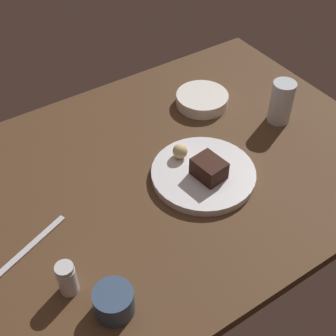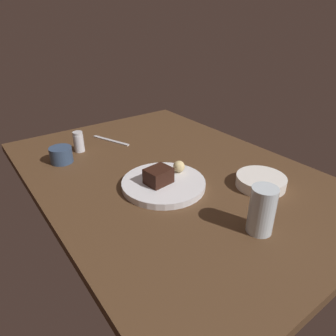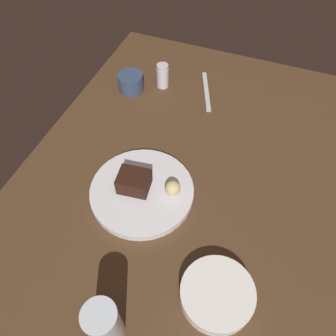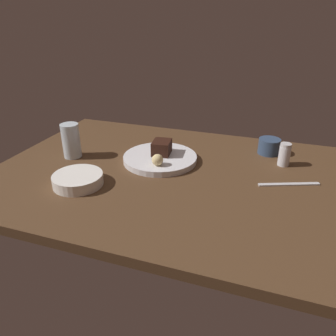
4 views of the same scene
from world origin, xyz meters
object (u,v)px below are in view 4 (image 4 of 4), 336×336
(bread_roll, at_px, (157,160))
(butter_knife, at_px, (289,184))
(water_glass, at_px, (71,141))
(side_bowl, at_px, (78,180))
(coffee_cup, at_px, (269,146))
(dessert_plate, at_px, (160,158))
(chocolate_cake_slice, at_px, (162,147))
(salt_shaker, at_px, (284,155))

(bread_roll, distance_m, butter_knife, 0.42)
(water_glass, relative_size, side_bowl, 0.81)
(side_bowl, xyz_separation_m, coffee_cup, (0.54, 0.44, 0.01))
(coffee_cup, bearing_deg, dessert_plate, -151.40)
(chocolate_cake_slice, relative_size, coffee_cup, 0.96)
(side_bowl, bearing_deg, bread_roll, 40.87)
(chocolate_cake_slice, xyz_separation_m, water_glass, (-0.32, -0.09, 0.02))
(butter_knife, bearing_deg, bread_roll, -16.19)
(butter_knife, bearing_deg, salt_shaker, -102.86)
(salt_shaker, xyz_separation_m, side_bowl, (-0.59, -0.35, -0.02))
(salt_shaker, xyz_separation_m, water_glass, (-0.73, -0.17, 0.02))
(salt_shaker, bearing_deg, dessert_plate, -165.49)
(water_glass, height_order, butter_knife, water_glass)
(dessert_plate, bearing_deg, coffee_cup, 28.60)
(bread_roll, bearing_deg, water_glass, 178.52)
(dessert_plate, height_order, butter_knife, dessert_plate)
(chocolate_cake_slice, xyz_separation_m, bread_roll, (0.02, -0.09, -0.00))
(bread_roll, xyz_separation_m, coffee_cup, (0.34, 0.27, -0.01))
(chocolate_cake_slice, bearing_deg, water_glass, -164.77)
(dessert_plate, xyz_separation_m, salt_shaker, (0.42, 0.11, 0.03))
(salt_shaker, relative_size, butter_knife, 0.42)
(chocolate_cake_slice, distance_m, side_bowl, 0.32)
(water_glass, distance_m, coffee_cup, 0.73)
(coffee_cup, bearing_deg, salt_shaker, -58.43)
(coffee_cup, distance_m, butter_knife, 0.25)
(dessert_plate, xyz_separation_m, water_glass, (-0.32, -0.07, 0.05))
(chocolate_cake_slice, bearing_deg, dessert_plate, -88.54)
(chocolate_cake_slice, height_order, bread_roll, chocolate_cake_slice)
(dessert_plate, relative_size, side_bowl, 1.70)
(side_bowl, distance_m, coffee_cup, 0.70)
(coffee_cup, xyz_separation_m, butter_knife, (0.08, -0.23, -0.03))
(side_bowl, xyz_separation_m, butter_knife, (0.62, 0.21, -0.01))
(butter_knife, bearing_deg, side_bowl, -2.68)
(chocolate_cake_slice, bearing_deg, salt_shaker, 12.00)
(chocolate_cake_slice, xyz_separation_m, salt_shaker, (0.42, 0.09, -0.01))
(chocolate_cake_slice, bearing_deg, coffee_cup, 26.18)
(dessert_plate, relative_size, chocolate_cake_slice, 3.42)
(salt_shaker, bearing_deg, bread_roll, -155.22)
(chocolate_cake_slice, distance_m, water_glass, 0.33)
(dessert_plate, bearing_deg, side_bowl, -125.90)
(chocolate_cake_slice, height_order, salt_shaker, salt_shaker)
(chocolate_cake_slice, height_order, coffee_cup, chocolate_cake_slice)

